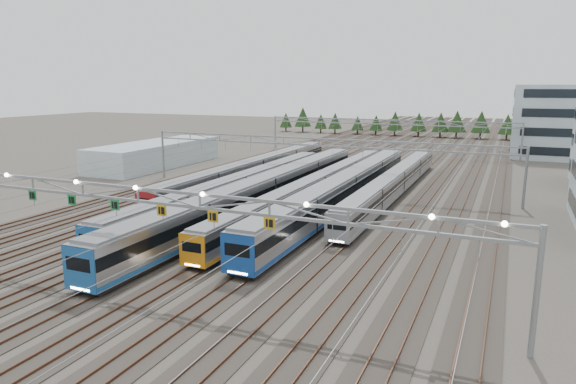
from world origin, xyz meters
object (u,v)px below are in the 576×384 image
at_px(train_d, 316,188).
at_px(depot_bldg_north, 568,121).
at_px(gantry_far, 387,126).
at_px(west_shed, 156,154).
at_px(train_e, 344,190).
at_px(train_a, 255,170).
at_px(gantry_near, 137,198).
at_px(train_b, 237,189).
at_px(train_f, 395,182).
at_px(gantry_mid, 318,148).
at_px(train_c, 265,191).

xyz_separation_m(train_d, depot_bldg_north, (34.58, 62.35, 5.88)).
relative_size(gantry_far, west_shed, 1.88).
bearing_deg(train_e, train_a, 150.96).
bearing_deg(train_e, gantry_near, -102.11).
bearing_deg(train_d, train_b, -147.31).
bearing_deg(train_a, train_f, -0.13).
bearing_deg(west_shed, train_b, -36.25).
height_order(train_e, depot_bldg_north, depot_bldg_north).
bearing_deg(depot_bldg_north, gantry_mid, -123.48).
height_order(train_d, depot_bldg_north, depot_bldg_north).
height_order(train_f, gantry_near, gantry_near).
xyz_separation_m(gantry_far, west_shed, (-37.40, -34.97, -4.09)).
relative_size(train_f, gantry_near, 0.95).
distance_m(train_b, gantry_mid, 14.80).
xyz_separation_m(train_b, train_c, (4.50, -0.98, 0.21)).
xyz_separation_m(train_f, depot_bldg_north, (25.58, 54.17, 5.87)).
xyz_separation_m(train_d, west_shed, (-39.65, 16.70, 0.38)).
bearing_deg(gantry_far, train_c, -92.21).
bearing_deg(gantry_near, west_shed, 126.68).
distance_m(train_a, gantry_near, 43.44).
height_order(train_b, depot_bldg_north, depot_bldg_north).
relative_size(train_b, train_c, 0.85).
bearing_deg(gantry_near, train_f, 74.82).
bearing_deg(train_d, west_shed, 157.16).
bearing_deg(train_c, train_d, 56.34).
relative_size(train_b, train_e, 0.93).
relative_size(train_c, train_f, 1.15).
distance_m(train_e, gantry_near, 32.76).
height_order(train_b, train_c, train_c).
bearing_deg(gantry_mid, train_c, -99.51).
xyz_separation_m(train_b, west_shed, (-30.65, 22.47, 0.23)).
distance_m(train_b, train_c, 4.61).
relative_size(gantry_mid, depot_bldg_north, 2.56).
distance_m(train_d, gantry_far, 51.91).
height_order(train_c, train_d, train_c).
distance_m(train_c, gantry_near, 27.21).
bearing_deg(train_c, train_e, 29.01).
bearing_deg(train_b, train_e, 16.54).
xyz_separation_m(train_c, depot_bldg_north, (39.08, 69.11, 5.51)).
bearing_deg(depot_bldg_north, train_f, -115.28).
xyz_separation_m(train_b, gantry_near, (6.70, -27.68, 5.02)).
distance_m(train_c, gantry_mid, 14.22).
relative_size(train_a, gantry_far, 0.96).
relative_size(train_a, gantry_near, 0.96).
height_order(train_d, west_shed, west_shed).
bearing_deg(train_a, gantry_near, -74.95).
height_order(train_a, west_shed, west_shed).
distance_m(gantry_mid, west_shed, 38.94).
bearing_deg(train_c, train_a, 120.99).
distance_m(train_a, west_shed, 27.49).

